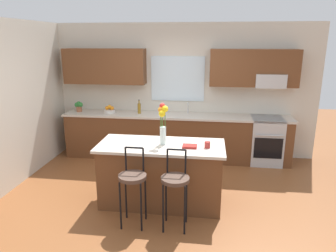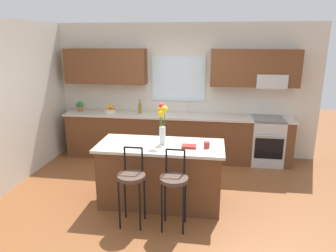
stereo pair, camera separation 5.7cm
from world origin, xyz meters
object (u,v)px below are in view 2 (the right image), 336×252
Objects in this scene: bar_stool_near at (132,180)px; cookbook at (189,146)px; fruit_bowl_oranges at (111,110)px; potted_plant_small at (80,106)px; mug_ceramic at (207,145)px; bar_stool_middle at (174,183)px; bottle_olive_oil at (140,108)px; kitchen_island at (161,174)px; oven_range at (267,141)px; flower_vase at (162,122)px.

bar_stool_near reaches higher than cookbook.
fruit_bowl_oranges is (-1.09, 2.48, 0.34)m from bar_stool_near.
bar_stool_near is 0.93m from cookbook.
fruit_bowl_oranges reaches higher than cookbook.
mug_ceramic is at bearing -35.51° from potted_plant_small.
bar_stool_near is 1.14m from mug_ceramic.
bar_stool_middle is at bearing -56.56° from fruit_bowl_oranges.
cookbook is at bearing -176.48° from mug_ceramic.
bar_stool_near is 3.65× the size of bottle_olive_oil.
potted_plant_small is (-2.29, 2.47, 0.41)m from bar_stool_middle.
kitchen_island is at bearing 65.89° from bar_stool_near.
bar_stool_middle is at bearing -124.56° from mug_ceramic.
potted_plant_small is at bearing 179.62° from oven_range.
bar_stool_middle is at bearing -65.89° from kitchen_island.
flower_vase is 0.70m from mug_ceramic.
fruit_bowl_oranges is at bearing 113.66° from bar_stool_near.
oven_range is 3.83× the size of fruit_bowl_oranges.
flower_vase is 2.75× the size of potted_plant_small.
oven_range is 0.88× the size of bar_stool_near.
bar_stool_middle is 1.74× the size of flower_vase.
flower_vase is at bearing 23.17° from kitchen_island.
bottle_olive_oil is at bearing -0.04° from potted_plant_small.
mug_ceramic is at bearing -4.71° from kitchen_island.
fruit_bowl_oranges is 0.63m from bottle_olive_oil.
kitchen_island is 20.21× the size of mug_ceramic.
potted_plant_small is (-0.66, -0.00, 0.07)m from fruit_bowl_oranges.
potted_plant_small is at bearing 141.64° from cookbook.
flower_vase is 2.76m from potted_plant_small.
bottle_olive_oil is (-0.76, 1.85, -0.22)m from flower_vase.
bar_stool_near is at bearing -54.79° from potted_plant_small.
cookbook is at bearing -59.11° from bottle_olive_oil.
bottle_olive_oil is 1.32× the size of potted_plant_small.
fruit_bowl_oranges reaches higher than bar_stool_middle.
bottle_olive_oil reaches higher than bar_stool_near.
mug_ceramic is 0.25m from cookbook.
fruit_bowl_oranges reaches higher than oven_range.
fruit_bowl_oranges is (-3.16, 0.03, 0.51)m from oven_range.
bar_stool_middle is 0.76m from mug_ceramic.
potted_plant_small is (-1.74, 2.47, 0.41)m from bar_stool_near.
mug_ceramic reaches higher than cookbook.
bottle_olive_oil is at bearing 112.45° from flower_vase.
flower_vase is 6.64× the size of mug_ceramic.
bar_stool_middle reaches higher than kitchen_island.
bar_stool_middle is at bearing -47.14° from potted_plant_small.
fruit_bowl_oranges is 0.66m from potted_plant_small.
kitchen_island is (-1.80, -1.83, 0.00)m from oven_range.
cookbook is at bearing 38.25° from bar_stool_near.
bar_stool_middle is 5.21× the size of cookbook.
bottle_olive_oil is (-0.74, 1.86, 0.57)m from kitchen_island.
potted_plant_small reaches higher than bar_stool_middle.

